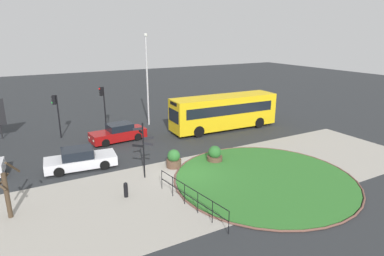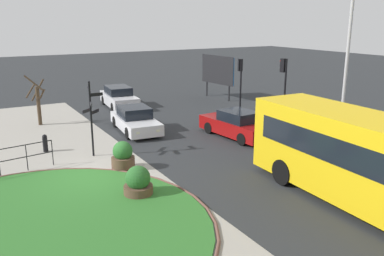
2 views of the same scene
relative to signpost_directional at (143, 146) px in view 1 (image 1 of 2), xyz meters
The scene contains 16 objects.
ground 3.43m from the signpost_directional, 17.59° to the right, with size 120.00×120.00×0.00m, color #282B2D.
sidewalk_paving 4.18m from the signpost_directional, 44.13° to the right, with size 32.00×8.58×0.02m, color #9E998E.
grass_island 7.61m from the signpost_directional, 30.58° to the right, with size 10.76×10.76×0.10m, color #2D6B28.
grass_kerb_ring 7.60m from the signpost_directional, 30.58° to the right, with size 11.07×11.07×0.11m, color brown.
signpost_directional is the anchor object (origin of this frame).
bollard_foreground 3.01m from the signpost_directional, 133.71° to the right, with size 0.23×0.23×0.87m.
railing_grass_edge 4.85m from the signpost_directional, 80.66° to the right, with size 0.88×5.43×1.16m.
bus_yellow 12.01m from the signpost_directional, 32.00° to the left, with size 10.12×2.82×3.11m.
car_far_lane 7.83m from the signpost_directional, 85.15° to the left, with size 4.59×2.15×1.46m.
car_oncoming 4.85m from the signpost_directional, 133.31° to the left, with size 4.62×2.22×1.39m.
traffic_light_near 11.12m from the signpost_directional, 88.08° to the left, with size 0.48×0.31×4.04m.
traffic_light_far 11.50m from the signpost_directional, 108.06° to the left, with size 0.48×0.32×3.69m.
lamppost_tall 12.29m from the signpost_directional, 67.24° to the left, with size 0.32×0.32×8.56m.
planter_near_signpost 2.80m from the signpost_directional, 14.39° to the left, with size 0.99×0.99×1.23m.
planter_kerbside 5.41m from the signpost_directional, ahead, with size 1.06×1.06×1.15m.
street_tree_bare 7.42m from the signpost_directional, behind, with size 1.42×1.22×3.09m.
Camera 1 is at (-8.79, -16.50, 8.58)m, focal length 30.06 mm.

